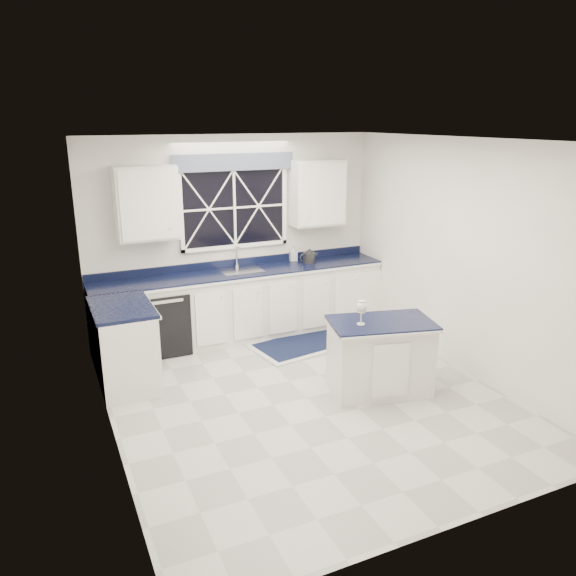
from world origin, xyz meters
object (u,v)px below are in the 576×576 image
kettle (309,256)px  soap_bottle (293,253)px  island (380,356)px  dishwasher (163,320)px  faucet (237,256)px  wine_glass (361,308)px

kettle → soap_bottle: soap_bottle is taller
island → kettle: size_ratio=4.27×
kettle → island: bearing=-96.1°
kettle → dishwasher: bearing=-179.5°
soap_bottle → faucet: bearing=-178.3°
dishwasher → faucet: 1.31m
dishwasher → wine_glass: wine_glass is taller
faucet → kettle: (1.01, -0.16, -0.07)m
island → kettle: kettle is taller
dishwasher → island: (1.90, -2.13, 0.00)m
island → faucet: bearing=122.6°
faucet → soap_bottle: 0.86m
kettle → soap_bottle: 0.24m
faucet → wine_glass: 2.37m
wine_glass → kettle: bearing=77.8°
soap_bottle → island: bearing=-91.3°
dishwasher → soap_bottle: soap_bottle is taller
dishwasher → island: size_ratio=0.67×
faucet → wine_glass: bearing=-76.6°
faucet → island: bearing=-71.0°
faucet → island: size_ratio=0.25×
faucet → soap_bottle: size_ratio=1.39×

